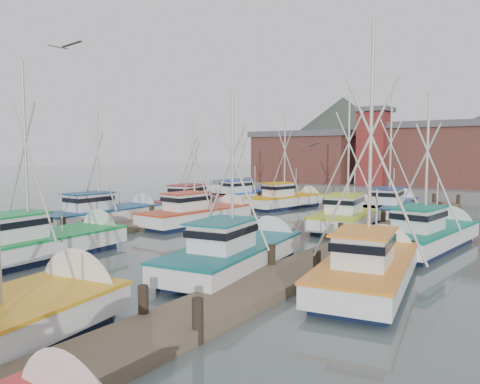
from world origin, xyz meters
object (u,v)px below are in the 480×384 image
Objects in this scene: lookout_tower at (374,146)px; boat_4 at (44,243)px; boat_12 at (289,200)px; boat_8 at (202,214)px.

lookout_tower is 39.01m from boat_4.
boat_4 is at bearing -78.80° from boat_12.
lookout_tower is at bearing 91.90° from boat_12.
boat_4 is 1.05× the size of boat_8.
boat_4 is 12.17m from boat_8.
boat_4 reaches higher than boat_12.
boat_4 is (-2.17, -38.64, -4.87)m from lookout_tower.
boat_8 is at bearing 89.04° from boat_4.
boat_12 is at bearing -98.90° from lookout_tower.
boat_4 is 23.75m from boat_12.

